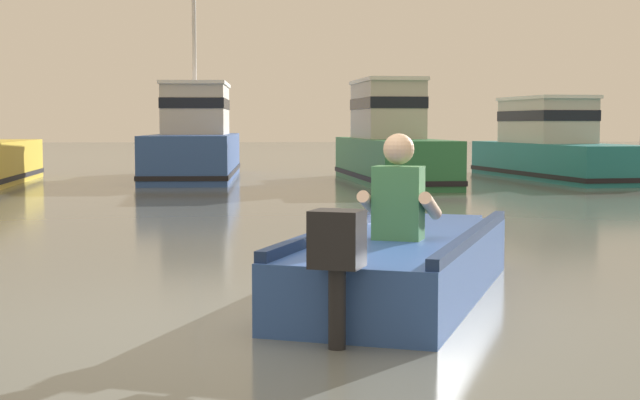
{
  "coord_description": "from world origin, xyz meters",
  "views": [
    {
      "loc": [
        -0.19,
        -5.78,
        1.25
      ],
      "look_at": [
        0.45,
        2.88,
        0.55
      ],
      "focal_mm": 52.57,
      "sensor_mm": 36.0,
      "label": 1
    }
  ],
  "objects_px": {
    "moored_boat_teal": "(553,148)",
    "rowboat_with_person": "(405,262)",
    "moored_boat_blue": "(195,142)",
    "moored_boat_green": "(390,144)"
  },
  "relations": [
    {
      "from": "moored_boat_blue",
      "to": "moored_boat_green",
      "type": "xyz_separation_m",
      "value": [
        4.29,
        -1.9,
        -0.01
      ]
    },
    {
      "from": "moored_boat_green",
      "to": "moored_boat_teal",
      "type": "height_order",
      "value": "moored_boat_green"
    },
    {
      "from": "moored_boat_blue",
      "to": "moored_boat_green",
      "type": "distance_m",
      "value": 4.69
    },
    {
      "from": "moored_boat_blue",
      "to": "moored_boat_green",
      "type": "height_order",
      "value": "moored_boat_blue"
    },
    {
      "from": "moored_boat_teal",
      "to": "rowboat_with_person",
      "type": "bearing_deg",
      "value": -112.06
    },
    {
      "from": "rowboat_with_person",
      "to": "moored_boat_blue",
      "type": "relative_size",
      "value": 0.57
    },
    {
      "from": "rowboat_with_person",
      "to": "moored_boat_teal",
      "type": "height_order",
      "value": "moored_boat_teal"
    },
    {
      "from": "rowboat_with_person",
      "to": "moored_boat_green",
      "type": "bearing_deg",
      "value": 81.92
    },
    {
      "from": "rowboat_with_person",
      "to": "moored_boat_teal",
      "type": "bearing_deg",
      "value": 67.94
    },
    {
      "from": "moored_boat_blue",
      "to": "moored_boat_teal",
      "type": "distance_m",
      "value": 8.29
    }
  ]
}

